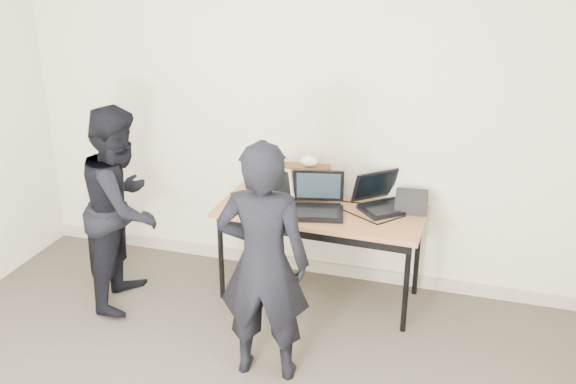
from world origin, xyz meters
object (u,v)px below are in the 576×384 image
at_px(laptop_center, 318,203).
at_px(person_observer, 123,207).
at_px(laptop_beige, 264,197).
at_px(leather_satchel, 305,181).
at_px(equipment_box, 411,202).
at_px(person_typist, 263,263).
at_px(laptop_right, 382,200).
at_px(desk, 320,218).

distance_m(laptop_center, person_observer, 1.41).
bearing_deg(laptop_beige, laptop_center, 19.62).
relative_size(leather_satchel, equipment_box, 1.66).
bearing_deg(laptop_beige, equipment_box, 32.66).
bearing_deg(equipment_box, person_observer, -162.83).
bearing_deg(person_typist, laptop_center, -102.17).
relative_size(leather_satchel, person_typist, 0.25).
distance_m(laptop_beige, person_typist, 1.01).
relative_size(laptop_beige, laptop_right, 0.90).
distance_m(laptop_beige, equipment_box, 1.08).
height_order(desk, person_observer, person_observer).
bearing_deg(leather_satchel, desk, -59.73).
xyz_separation_m(laptop_center, person_typist, (-0.09, -0.94, -0.02)).
distance_m(leather_satchel, person_observer, 1.36).
bearing_deg(laptop_center, leather_satchel, 111.12).
height_order(desk, person_typist, person_typist).
bearing_deg(leather_satchel, laptop_center, -64.50).
bearing_deg(person_typist, laptop_beige, -78.20).
relative_size(desk, leather_satchel, 3.99).
xyz_separation_m(laptop_beige, person_observer, (-0.94, -0.42, -0.02)).
relative_size(laptop_center, leather_satchel, 1.15).
bearing_deg(person_observer, desk, -82.81).
bearing_deg(equipment_box, person_typist, -122.41).
height_order(equipment_box, person_observer, person_observer).
bearing_deg(laptop_center, laptop_right, 12.50).
bearing_deg(laptop_right, leather_satchel, 133.80).
height_order(laptop_center, leather_satchel, laptop_center).
distance_m(equipment_box, person_typist, 1.37).
xyz_separation_m(equipment_box, person_observer, (-2.00, -0.62, -0.04)).
height_order(laptop_right, person_typist, person_typist).
xyz_separation_m(desk, person_typist, (-0.10, -0.97, 0.11)).
height_order(desk, leather_satchel, leather_satchel).
height_order(desk, laptop_center, laptop_center).
bearing_deg(person_observer, laptop_beige, -75.99).
height_order(laptop_beige, person_observer, person_observer).
bearing_deg(laptop_right, person_observer, 157.27).
distance_m(laptop_right, person_observer, 1.89).
xyz_separation_m(laptop_beige, laptop_right, (0.85, 0.18, 0.00)).
relative_size(desk, laptop_right, 3.12).
height_order(desk, laptop_right, laptop_right).
relative_size(person_typist, person_observer, 1.02).
relative_size(laptop_beige, equipment_box, 1.91).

